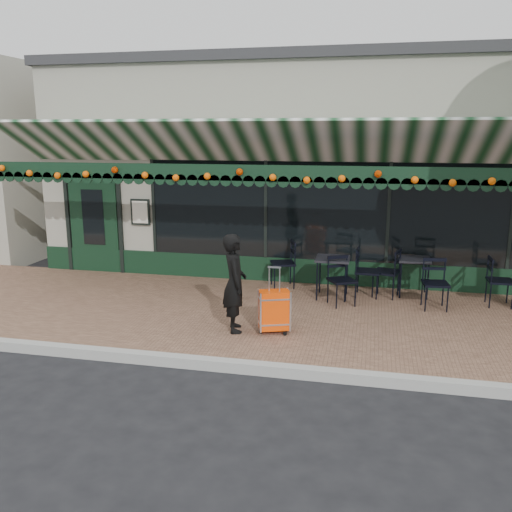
% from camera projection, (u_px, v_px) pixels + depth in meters
% --- Properties ---
extents(ground, '(80.00, 80.00, 0.00)m').
position_uv_depth(ground, '(280.00, 373.00, 7.23)').
color(ground, black).
rests_on(ground, ground).
extents(sidewalk, '(18.00, 4.00, 0.15)m').
position_uv_depth(sidewalk, '(301.00, 319.00, 9.12)').
color(sidewalk, brown).
rests_on(sidewalk, ground).
extents(curb, '(18.00, 0.16, 0.15)m').
position_uv_depth(curb, '(279.00, 370.00, 7.14)').
color(curb, '#9E9E99').
rests_on(curb, ground).
extents(restaurant_building, '(12.00, 9.60, 4.50)m').
position_uv_depth(restaurant_building, '(332.00, 166.00, 14.19)').
color(restaurant_building, gray).
rests_on(restaurant_building, ground).
extents(woman, '(0.53, 0.64, 1.52)m').
position_uv_depth(woman, '(235.00, 283.00, 8.22)').
color(woman, black).
rests_on(woman, sidewalk).
extents(suitcase, '(0.51, 0.39, 1.03)m').
position_uv_depth(suitcase, '(274.00, 311.00, 8.21)').
color(suitcase, '#F54407').
rests_on(suitcase, sidewalk).
extents(cafe_table_a, '(0.58, 0.58, 0.71)m').
position_uv_depth(cafe_table_a, '(414.00, 262.00, 10.05)').
color(cafe_table_a, black).
rests_on(cafe_table_a, sidewalk).
extents(cafe_table_b, '(0.61, 0.61, 0.75)m').
position_uv_depth(cafe_table_b, '(333.00, 262.00, 9.91)').
color(cafe_table_b, black).
rests_on(cafe_table_b, sidewalk).
extents(chair_a_left, '(0.57, 0.57, 0.92)m').
position_uv_depth(chair_a_left, '(386.00, 272.00, 10.02)').
color(chair_a_left, black).
rests_on(chair_a_left, sidewalk).
extents(chair_a_right, '(0.44, 0.44, 0.88)m').
position_uv_depth(chair_a_right, '(500.00, 282.00, 9.48)').
color(chair_a_right, black).
rests_on(chair_a_right, sidewalk).
extents(chair_a_front, '(0.48, 0.48, 0.88)m').
position_uv_depth(chair_a_front, '(435.00, 284.00, 9.31)').
color(chair_a_front, black).
rests_on(chair_a_front, sidewalk).
extents(chair_b_left, '(0.60, 0.60, 0.94)m').
position_uv_depth(chair_b_left, '(283.00, 264.00, 10.64)').
color(chair_b_left, black).
rests_on(chair_b_left, sidewalk).
extents(chair_b_right, '(0.49, 0.49, 0.92)m').
position_uv_depth(chair_b_right, '(368.00, 272.00, 10.04)').
color(chair_b_right, black).
rests_on(chair_b_right, sidewalk).
extents(chair_b_front, '(0.60, 0.60, 0.88)m').
position_uv_depth(chair_b_front, '(342.00, 281.00, 9.53)').
color(chair_b_front, black).
rests_on(chair_b_front, sidewalk).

